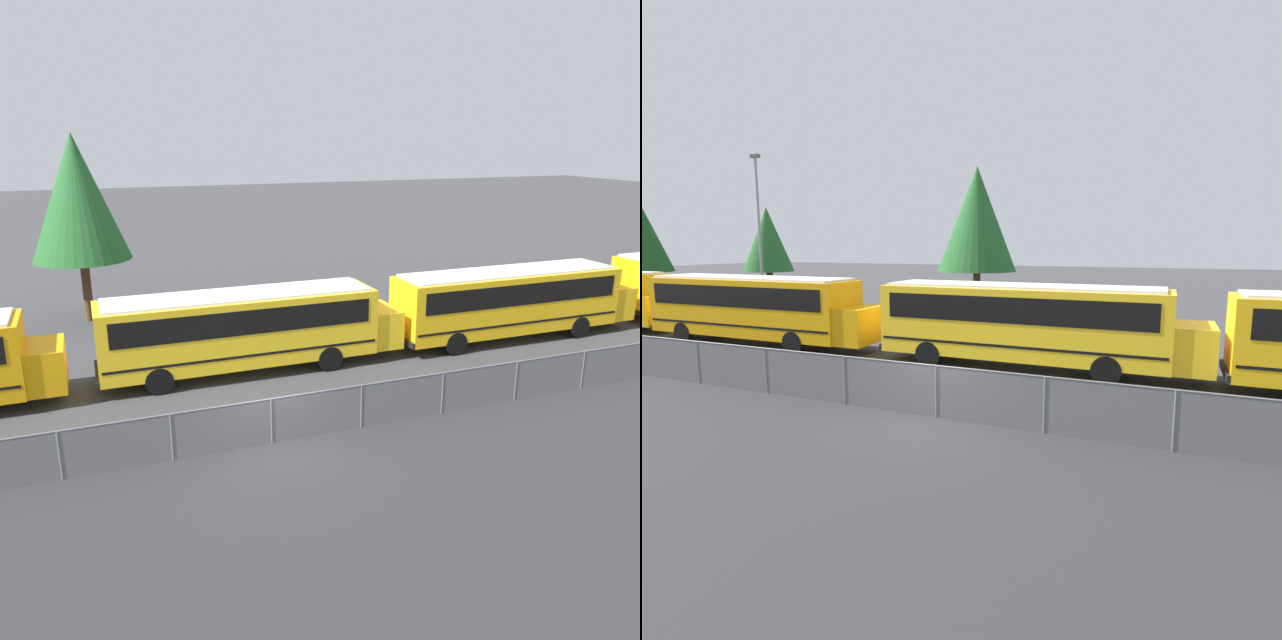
% 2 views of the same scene
% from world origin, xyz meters
% --- Properties ---
extents(ground_plane, '(200.00, 200.00, 0.00)m').
position_xyz_m(ground_plane, '(0.00, 0.00, 0.00)').
color(ground_plane, '#38383A').
extents(road_strip, '(136.09, 12.00, 0.01)m').
position_xyz_m(road_strip, '(0.00, -6.00, 0.00)').
color(road_strip, '#2B2B2D').
rests_on(road_strip, ground_plane).
extents(fence, '(102.16, 0.07, 1.49)m').
position_xyz_m(fence, '(0.00, -0.00, 0.76)').
color(fence, '#9EA0A5').
rests_on(fence, ground_plane).
extents(school_bus_3, '(12.17, 2.51, 3.24)m').
position_xyz_m(school_bus_3, '(0.85, 6.18, 1.93)').
color(school_bus_3, yellow).
rests_on(school_bus_3, ground_plane).
extents(school_bus_4, '(12.17, 2.51, 3.24)m').
position_xyz_m(school_bus_4, '(13.26, 5.97, 1.93)').
color(school_bus_4, yellow).
rests_on(school_bus_4, ground_plane).
extents(tree_3, '(4.68, 4.68, 9.25)m').
position_xyz_m(tree_3, '(-4.89, 15.97, 6.19)').
color(tree_3, '#51381E').
rests_on(tree_3, ground_plane).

